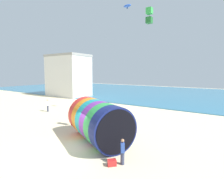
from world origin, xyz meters
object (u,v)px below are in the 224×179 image
Objects in this scene: kite_blue_parafoil at (127,6)px; bystander_near_water at (48,105)px; cooler_box at (112,163)px; kite_green_box at (149,16)px; kite_handler at (123,152)px; giant_inflatable_tube at (98,121)px; bystander_mid_beach at (100,107)px.

kite_blue_parafoil reaches higher than bystander_near_water.
kite_green_box is at bearing 89.88° from cooler_box.
kite_handler is at bearing -84.80° from kite_green_box.
giant_inflatable_tube reaches higher than kite_handler.
kite_handler is 1.25× the size of kite_green_box.
kite_green_box is at bearing -5.74° from bystander_near_water.
kite_blue_parafoil is 17.16m from bystander_near_water.
giant_inflatable_tube reaches higher than cooler_box.
kite_blue_parafoil is 0.60× the size of bystander_near_water.
cooler_box is at bearing -49.53° from bystander_mid_beach.
bystander_mid_beach is at bearing 126.92° from giant_inflatable_tube.
giant_inflatable_tube is 13.37m from bystander_near_water.
giant_inflatable_tube is 4.20× the size of kite_handler.
giant_inflatable_tube is at bearing -19.49° from bystander_near_water.
kite_green_box reaches higher than bystander_near_water.
kite_handler is 17.28m from bystander_near_water.
kite_green_box reaches higher than giant_inflatable_tube.
kite_green_box is 2.46× the size of cooler_box.
kite_handler is at bearing -22.08° from bystander_near_water.
bystander_mid_beach reaches higher than kite_handler.
cooler_box is at bearing -24.13° from bystander_near_water.
kite_green_box is at bearing 95.20° from kite_handler.
cooler_box is (-0.46, -0.47, -0.63)m from kite_handler.
bystander_near_water is at bearing 157.92° from kite_handler.
kite_blue_parafoil is at bearing 130.46° from kite_green_box.
bystander_mid_beach is 13.91m from cooler_box.
kite_blue_parafoil is 9.48m from kite_green_box.
cooler_box is at bearing -64.94° from kite_blue_parafoil.
giant_inflatable_tube is 6.33× the size of kite_blue_parafoil.
giant_inflatable_tube is at bearing -74.44° from kite_blue_parafoil.
bystander_near_water is (-16.01, 6.49, 0.10)m from kite_handler.
bystander_near_water reaches higher than bystander_mid_beach.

